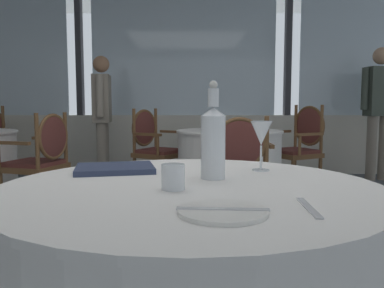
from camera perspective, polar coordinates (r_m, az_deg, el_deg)
name	(u,v)px	position (r m, az deg, el deg)	size (l,w,h in m)	color
window_wall_far	(186,97)	(5.70, -0.91, 6.89)	(9.51, 0.14, 2.79)	silver
side_plate	(225,212)	(0.90, 4.75, -9.72)	(0.21, 0.21, 0.01)	white
butter_knife	(225,209)	(0.90, 4.76, -9.40)	(0.21, 0.02, 0.00)	silver
dinner_fork	(311,208)	(0.98, 16.83, -8.83)	(0.18, 0.02, 0.00)	silver
water_bottle	(215,140)	(1.31, 3.36, 0.57)	(0.08, 0.08, 0.33)	white
wine_glass	(263,134)	(1.49, 10.28, 1.37)	(0.08, 0.08, 0.19)	white
water_tumbler	(175,177)	(1.15, -2.47, -4.77)	(0.07, 0.07, 0.07)	white
menu_book	(117,168)	(1.50, -10.81, -3.47)	(0.28, 0.23, 0.02)	#2D3856
background_table_0	(231,166)	(4.03, 5.67, -3.23)	(1.07, 1.07, 0.74)	white
dining_chair_0_0	(240,164)	(3.06, 6.89, -2.87)	(0.55, 0.48, 0.91)	brown
dining_chair_0_1	(303,142)	(4.61, 15.75, 0.28)	(0.62, 0.65, 0.99)	brown
dining_chair_0_2	(155,143)	(4.51, -5.35, 0.09)	(0.63, 0.65, 0.95)	brown
dining_chair_1_1	(44,155)	(3.80, -20.65, -1.52)	(0.57, 0.62, 0.92)	brown
diner_person_0	(382,105)	(5.74, 25.79, 5.14)	(0.52, 0.26, 1.74)	gray
diner_person_1	(104,112)	(5.02, -12.59, 4.48)	(0.24, 0.53, 1.59)	gray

